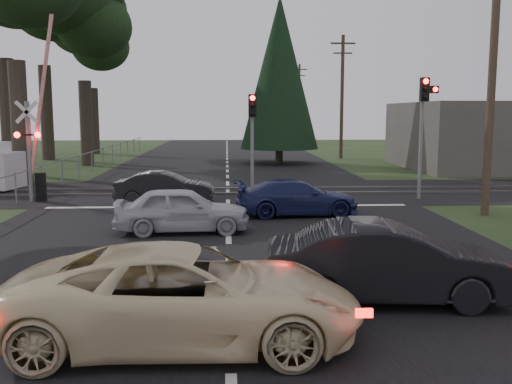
{
  "coord_description": "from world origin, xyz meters",
  "views": [
    {
      "loc": [
        -0.04,
        -12.2,
        3.36
      ],
      "look_at": [
        0.73,
        2.64,
        1.3
      ],
      "focal_mm": 40.0,
      "sensor_mm": 36.0,
      "label": 1
    }
  ],
  "objects": [
    {
      "name": "utility_pole_mid",
      "position": [
        8.5,
        30.0,
        4.73
      ],
      "size": [
        1.8,
        0.26,
        9.0
      ],
      "color": "#4C3D2D",
      "rests_on": "ground"
    },
    {
      "name": "fence_left",
      "position": [
        -7.8,
        22.5,
        0.0
      ],
      "size": [
        0.1,
        36.0,
        1.2
      ],
      "primitive_type": null,
      "color": "slate",
      "rests_on": "ground"
    },
    {
      "name": "crossing_signal",
      "position": [
        -7.27,
        9.79,
        2.06
      ],
      "size": [
        1.62,
        0.38,
        6.96
      ],
      "color": "slate",
      "rests_on": "ground"
    },
    {
      "name": "euc_tree_c",
      "position": [
        -9.0,
        25.0,
        9.51
      ],
      "size": [
        6.0,
        6.0,
        13.2
      ],
      "color": "#473D33",
      "rests_on": "ground"
    },
    {
      "name": "dark_hatchback",
      "position": [
        2.83,
        -2.47,
        0.71
      ],
      "size": [
        4.43,
        1.88,
        1.42
      ],
      "primitive_type": "imported",
      "rotation": [
        0.0,
        0.0,
        1.48
      ],
      "color": "black",
      "rests_on": "ground"
    },
    {
      "name": "cream_coupe",
      "position": [
        -0.66,
        -4.12,
        0.72
      ],
      "size": [
        5.2,
        2.46,
        1.43
      ],
      "primitive_type": "imported",
      "rotation": [
        0.0,
        0.0,
        1.56
      ],
      "color": "beige",
      "rests_on": "ground"
    },
    {
      "name": "dark_car_far",
      "position": [
        -2.34,
        8.94,
        0.6
      ],
      "size": [
        3.67,
        1.36,
        1.2
      ],
      "primitive_type": "imported",
      "rotation": [
        0.0,
        0.0,
        1.54
      ],
      "color": "black",
      "rests_on": "ground"
    },
    {
      "name": "traffic_signal_right",
      "position": [
        7.55,
        9.47,
        3.31
      ],
      "size": [
        0.68,
        0.48,
        4.7
      ],
      "color": "slate",
      "rests_on": "ground"
    },
    {
      "name": "blue_sedan",
      "position": [
        2.27,
        6.32,
        0.59
      ],
      "size": [
        4.2,
        2.02,
        1.18
      ],
      "primitive_type": "imported",
      "rotation": [
        0.0,
        0.0,
        1.66
      ],
      "color": "#1A204E",
      "rests_on": "ground"
    },
    {
      "name": "road",
      "position": [
        0.0,
        10.0,
        0.01
      ],
      "size": [
        14.0,
        100.0,
        0.01
      ],
      "primitive_type": "cube",
      "color": "black",
      "rests_on": "ground"
    },
    {
      "name": "utility_pole_near",
      "position": [
        8.5,
        6.0,
        4.73
      ],
      "size": [
        1.8,
        0.26,
        9.0
      ],
      "color": "#4C3D2D",
      "rests_on": "ground"
    },
    {
      "name": "ground",
      "position": [
        0.0,
        0.0,
        0.0
      ],
      "size": [
        120.0,
        120.0,
        0.0
      ],
      "primitive_type": "plane",
      "color": "#223116",
      "rests_on": "ground"
    },
    {
      "name": "euc_tree_e",
      "position": [
        -11.0,
        36.0,
        9.51
      ],
      "size": [
        6.0,
        6.0,
        13.2
      ],
      "color": "#473D33",
      "rests_on": "ground"
    },
    {
      "name": "conifer_tree",
      "position": [
        3.5,
        26.0,
        5.99
      ],
      "size": [
        5.2,
        5.2,
        11.0
      ],
      "color": "#473D33",
      "rests_on": "ground"
    },
    {
      "name": "silver_car",
      "position": [
        -1.31,
        3.78,
        0.65
      ],
      "size": [
        3.85,
        1.69,
        1.29
      ],
      "primitive_type": "imported",
      "rotation": [
        0.0,
        0.0,
        1.62
      ],
      "color": "#ADAEB5",
      "rests_on": "ground"
    },
    {
      "name": "stop_line",
      "position": [
        0.0,
        8.2,
        0.01
      ],
      "size": [
        13.0,
        0.35,
        0.0
      ],
      "primitive_type": "cube",
      "color": "silver",
      "rests_on": "ground"
    },
    {
      "name": "rail_far",
      "position": [
        0.0,
        12.8,
        0.05
      ],
      "size": [
        120.0,
        0.12,
        0.1
      ],
      "primitive_type": "cube",
      "color": "#59544C",
      "rests_on": "ground"
    },
    {
      "name": "traffic_signal_center",
      "position": [
        1.0,
        10.68,
        2.81
      ],
      "size": [
        0.32,
        0.48,
        4.1
      ],
      "color": "slate",
      "rests_on": "ground"
    },
    {
      "name": "rail_corridor",
      "position": [
        0.0,
        12.0,
        0.01
      ],
      "size": [
        120.0,
        8.0,
        0.01
      ],
      "primitive_type": "cube",
      "color": "black",
      "rests_on": "ground"
    },
    {
      "name": "utility_pole_far",
      "position": [
        8.5,
        55.0,
        4.73
      ],
      "size": [
        1.8,
        0.26,
        9.0
      ],
      "color": "#4C3D2D",
      "rests_on": "ground"
    },
    {
      "name": "rail_near",
      "position": [
        0.0,
        11.2,
        0.05
      ],
      "size": [
        120.0,
        0.12,
        0.1
      ],
      "primitive_type": "cube",
      "color": "#59544C",
      "rests_on": "ground"
    }
  ]
}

